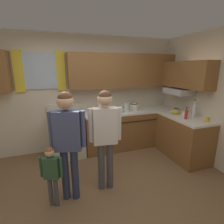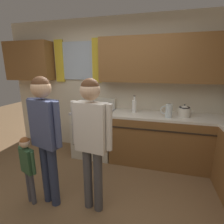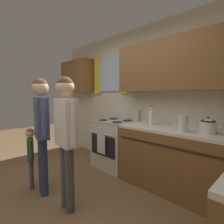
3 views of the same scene
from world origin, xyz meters
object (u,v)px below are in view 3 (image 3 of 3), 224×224
Objects in this scene: stovetop_kettle at (208,126)px; small_child at (31,151)px; stove_oven at (115,143)px; water_pitcher at (183,123)px; adult_in_plaid at (66,128)px; adult_holding_child at (41,122)px; bottle_milk_white at (151,118)px.

stovetop_kettle is 2.44m from small_child.
stove_oven is at bearing 179.92° from stovetop_kettle.
stovetop_kettle is 1.24× the size of water_pitcher.
stovetop_kettle is 1.73m from adult_in_plaid.
adult_holding_child is (-1.68, -1.37, 0.01)m from stovetop_kettle.
adult_holding_child is (-0.07, -1.37, 0.54)m from stove_oven.
stovetop_kettle is at bearing -2.71° from bottle_milk_white.
water_pitcher is 1.47m from adult_in_plaid.
adult_holding_child is at bearing 16.04° from small_child.
bottle_milk_white is 1.14× the size of stovetop_kettle.
adult_in_plaid is (-1.13, -1.32, 0.00)m from stovetop_kettle.
small_child is at bearing -171.31° from adult_in_plaid.
bottle_milk_white reaches higher than stovetop_kettle.
adult_in_plaid is (0.48, -1.32, 0.53)m from stove_oven.
water_pitcher is 0.24× the size of small_child.
stove_oven is 4.02× the size of stovetop_kettle.
stove_oven is 1.48m from small_child.
small_child is (-1.08, -1.48, -0.46)m from bottle_milk_white.
adult_holding_child is 0.51m from small_child.
stove_oven is at bearing 174.36° from water_pitcher.
water_pitcher is at bearing 38.12° from small_child.
adult_in_plaid is at bearing -126.22° from water_pitcher.
bottle_milk_white is 0.84m from stovetop_kettle.
stovetop_kettle is 0.29m from water_pitcher.
adult_holding_child reaches higher than water_pitcher.
adult_in_plaid is (0.55, 0.05, -0.01)m from adult_holding_child.
small_child is (-1.67, -1.31, -0.45)m from water_pitcher.
stovetop_kettle is (1.61, -0.00, 0.53)m from stove_oven.
adult_holding_child is (-0.84, -1.41, -0.01)m from bottle_milk_white.
stove_oven is at bearing 86.98° from adult_holding_child.
bottle_milk_white is at bearing 78.09° from adult_in_plaid.
adult_in_plaid is (-0.87, -1.19, -0.01)m from water_pitcher.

